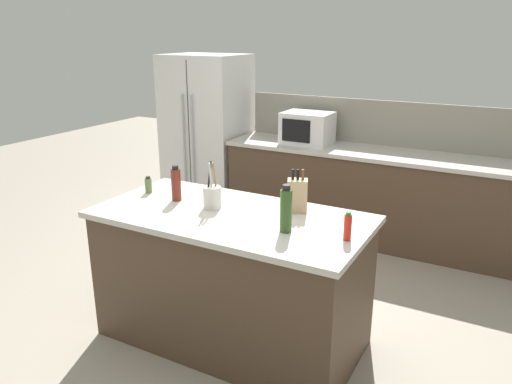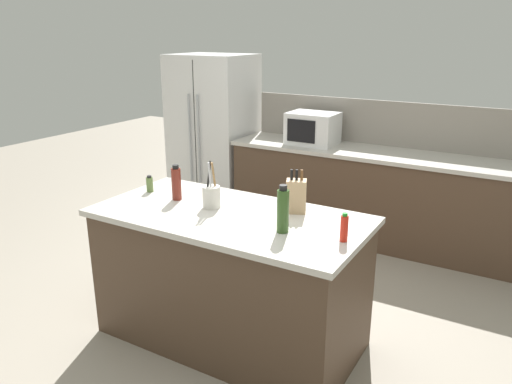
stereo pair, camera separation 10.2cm
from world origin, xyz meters
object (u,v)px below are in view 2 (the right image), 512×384
Objects in this scene: hot_sauce_bottle at (344,228)px; spice_jar_oregano at (150,184)px; refrigerator at (214,133)px; vinegar_bottle at (176,183)px; utensil_crock at (211,196)px; microwave at (313,128)px; olive_oil_bottle at (283,210)px; knife_block at (296,196)px.

hot_sauce_bottle is 1.58m from spice_jar_oregano.
vinegar_bottle is (1.22, -2.20, 0.15)m from refrigerator.
spice_jar_oregano is at bearing 172.03° from vinegar_bottle.
vinegar_bottle is (-0.31, 0.01, 0.04)m from utensil_crock.
microwave is 2.45m from olive_oil_bottle.
utensil_crock is at bearing -5.29° from spice_jar_oregano.
refrigerator is at bearing 132.35° from olive_oil_bottle.
utensil_crock is 0.31m from vinegar_bottle.
olive_oil_bottle is (0.61, -0.14, 0.06)m from utensil_crock.
microwave is (1.30, -0.05, 0.19)m from refrigerator.
knife_block is (2.06, -2.00, 0.14)m from refrigerator.
utensil_crock is 2.59× the size of spice_jar_oregano.
olive_oil_bottle is (2.14, -2.35, 0.17)m from refrigerator.
microwave is at bearing 87.81° from vinegar_bottle.
refrigerator reaches higher than knife_block.
microwave is 1.71× the size of olive_oil_bottle.
hot_sauce_bottle is 1.38× the size of spice_jar_oregano.
refrigerator is 2.35m from spice_jar_oregano.
refrigerator is at bearing 113.39° from spice_jar_oregano.
knife_block is at bearing 21.59° from utensil_crock.
refrigerator is 6.29× the size of knife_block.
microwave is at bearing 80.04° from spice_jar_oregano.
utensil_crock is 1.10× the size of olive_oil_bottle.
utensil_crock is (0.23, -2.16, -0.08)m from microwave.
spice_jar_oregano is at bearing 174.95° from hot_sauce_bottle.
microwave reaches higher than hot_sauce_bottle.
vinegar_bottle is (-0.84, -0.19, 0.01)m from knife_block.
utensil_crock is at bearing 167.34° from olive_oil_bottle.
utensil_crock is 0.63m from olive_oil_bottle.
spice_jar_oregano is (-0.29, 0.04, -0.06)m from vinegar_bottle.
refrigerator is at bearing 124.67° from utensil_crock.
utensil_crock reaches higher than spice_jar_oregano.
hot_sauce_bottle is (1.28, -0.10, -0.04)m from vinegar_bottle.
hot_sauce_bottle reaches higher than spice_jar_oregano.
utensil_crock is at bearing -2.77° from vinegar_bottle.
refrigerator is 2.69m from utensil_crock.
utensil_crock is (1.53, -2.21, 0.11)m from refrigerator.
microwave reaches higher than olive_oil_bottle.
knife_block is 1.14m from spice_jar_oregano.
hot_sauce_bottle is 0.37m from olive_oil_bottle.
spice_jar_oregano is at bearing -66.61° from refrigerator.
microwave is at bearing 118.17° from hot_sauce_bottle.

